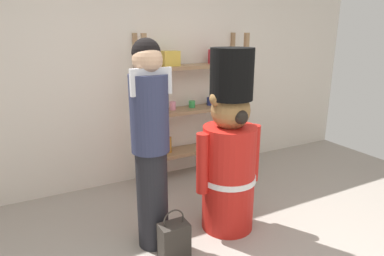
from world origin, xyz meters
TOP-DOWN VIEW (x-y plane):
  - back_wall at (0.00, 2.20)m, footprint 6.40×0.12m
  - merchandise_shelf at (0.58, 1.98)m, footprint 1.37×0.35m
  - teddy_bear_guard at (0.30, 0.73)m, footprint 0.65×0.49m
  - person_shopper at (-0.41, 0.80)m, footprint 0.32×0.30m
  - shopping_bag at (-0.33, 0.55)m, footprint 0.23×0.15m

SIDE VIEW (x-z plane):
  - shopping_bag at x=-0.33m, z-range -0.06..0.37m
  - teddy_bear_guard at x=0.30m, z-range -0.09..1.55m
  - merchandise_shelf at x=0.58m, z-range 0.02..1.77m
  - person_shopper at x=-0.41m, z-range 0.07..1.79m
  - back_wall at x=0.00m, z-range 0.00..2.60m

